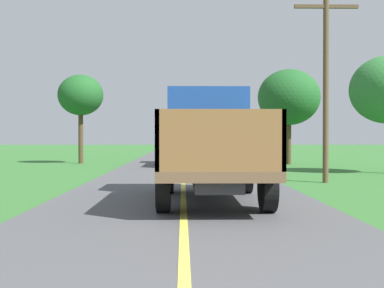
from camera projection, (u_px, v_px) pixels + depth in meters
The scene contains 5 objects.
banana_truck_near at pixel (209, 142), 12.31m from camera, with size 2.38×5.82×2.80m.
banana_truck_far at pixel (192, 139), 27.27m from camera, with size 2.38×5.81×2.80m.
utility_pole_roadside at pixel (326, 80), 17.06m from camera, with size 2.22×0.20×6.51m.
roadside_tree_mid_right at pixel (81, 96), 29.47m from camera, with size 2.70×2.70×5.32m.
roadside_tree_far_left at pixel (289, 97), 28.46m from camera, with size 3.59×3.59×5.51m.
Camera 1 is at (-0.02, -1.00, 1.59)m, focal length 46.08 mm.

